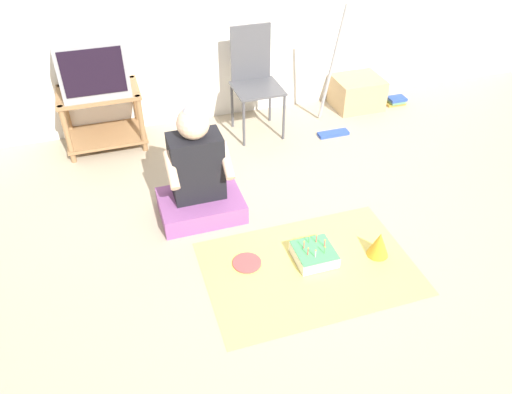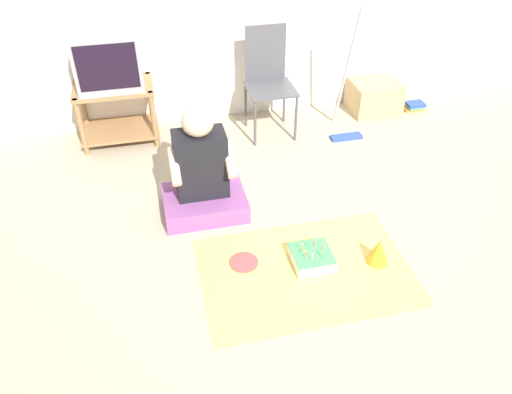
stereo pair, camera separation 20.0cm
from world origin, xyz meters
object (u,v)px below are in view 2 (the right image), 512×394
object	(u,v)px
person_seated	(202,175)
birthday_cake	(312,257)
book_pile	(414,106)
tv	(108,59)
folding_chair	(268,75)
cardboard_box_stack	(374,96)
dust_mop	(347,100)
party_hat_blue	(379,251)
paper_plate	(244,262)

from	to	relation	value
person_seated	birthday_cake	distance (m)	0.95
book_pile	birthday_cake	xyz separation A→B (m)	(-1.64, -1.78, 0.01)
tv	folding_chair	bearing A→B (deg)	-4.86
cardboard_box_stack	birthday_cake	distance (m)	2.24
book_pile	tv	bearing A→B (deg)	178.23
birthday_cake	person_seated	bearing A→B (deg)	129.48
dust_mop	party_hat_blue	xyz separation A→B (m)	(-0.38, -1.58, -0.24)
tv	birthday_cake	size ratio (longest dim) A/B	2.06
tv	birthday_cake	distance (m)	2.30
dust_mop	book_pile	distance (m)	0.94
book_pile	birthday_cake	distance (m)	2.42
tv	party_hat_blue	size ratio (longest dim) A/B	2.93
dust_mop	book_pile	world-z (taller)	dust_mop
folding_chair	cardboard_box_stack	xyz separation A→B (m)	(1.08, 0.11, -0.37)
birthday_cake	paper_plate	size ratio (longest dim) A/B	1.37
folding_chair	person_seated	size ratio (longest dim) A/B	1.03
birthday_cake	party_hat_blue	distance (m)	0.42
folding_chair	paper_plate	distance (m)	1.83
cardboard_box_stack	book_pile	size ratio (longest dim) A/B	2.32
folding_chair	book_pile	distance (m)	1.56
dust_mop	person_seated	bearing A→B (deg)	-150.17
cardboard_box_stack	paper_plate	xyz separation A→B (m)	(-1.66, -1.77, -0.14)
folding_chair	person_seated	distance (m)	1.30
person_seated	paper_plate	distance (m)	0.70
cardboard_box_stack	person_seated	world-z (taller)	person_seated
cardboard_box_stack	paper_plate	world-z (taller)	cardboard_box_stack
tv	person_seated	bearing A→B (deg)	-63.97
folding_chair	book_pile	size ratio (longest dim) A/B	4.72
cardboard_box_stack	person_seated	xyz separation A→B (m)	(-1.82, -1.15, 0.15)
folding_chair	party_hat_blue	distance (m)	1.91
party_hat_blue	paper_plate	size ratio (longest dim) A/B	0.96
party_hat_blue	paper_plate	xyz separation A→B (m)	(-0.84, 0.18, -0.08)
tv	book_pile	world-z (taller)	tv
person_seated	birthday_cake	world-z (taller)	person_seated
folding_chair	dust_mop	world-z (taller)	dust_mop
party_hat_blue	paper_plate	world-z (taller)	party_hat_blue
dust_mop	paper_plate	distance (m)	1.89
birthday_cake	party_hat_blue	bearing A→B (deg)	-11.77
tv	birthday_cake	bearing A→B (deg)	-58.36
cardboard_box_stack	paper_plate	bearing A→B (deg)	-133.11
person_seated	party_hat_blue	size ratio (longest dim) A/B	5.05
party_hat_blue	tv	bearing A→B (deg)	128.67
book_pile	paper_plate	distance (m)	2.67
dust_mop	birthday_cake	bearing A→B (deg)	-117.80
tv	birthday_cake	world-z (taller)	tv
tv	party_hat_blue	world-z (taller)	tv
folding_chair	birthday_cake	size ratio (longest dim) A/B	3.64
tv	dust_mop	xyz separation A→B (m)	(1.94, -0.37, -0.41)
tv	birthday_cake	xyz separation A→B (m)	(1.15, -1.87, -0.69)
dust_mop	book_pile	xyz separation A→B (m)	(0.85, 0.28, -0.30)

